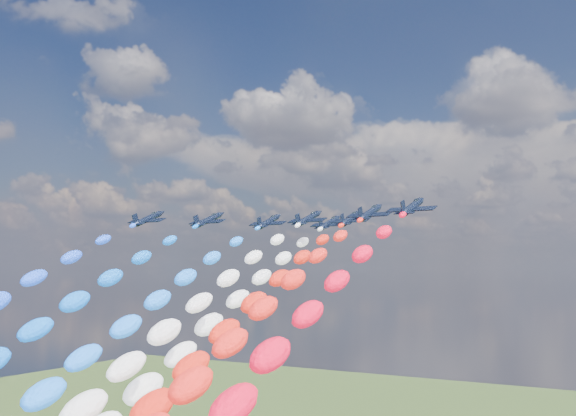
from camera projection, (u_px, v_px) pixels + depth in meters
The scene contains 12 objects.
jet_0 at pixel (148, 219), 165.11m from camera, with size 9.59×12.86×2.83m, color black, non-canonical shape.
jet_1 at pixel (208, 220), 168.97m from camera, with size 9.59×12.86×2.83m, color black, non-canonical shape.
jet_2 at pixel (269, 222), 175.26m from camera, with size 9.59×12.86×2.83m, color black, non-canonical shape.
trail_2 at pixel (65, 395), 116.69m from camera, with size 6.16×125.71×68.92m, color #1C73FF, non-canonical shape.
jet_3 at pixel (308, 219), 164.27m from camera, with size 9.59×12.86×2.83m, color black, non-canonical shape.
trail_3 at pixel (105, 408), 105.69m from camera, with size 6.16×125.71×68.92m, color white, non-canonical shape.
jet_4 at pixel (329, 223), 179.96m from camera, with size 9.59×12.86×2.83m, color black, non-canonical shape.
trail_4 at pixel (163, 390), 121.39m from camera, with size 6.16×125.71×68.92m, color white, non-canonical shape.
jet_5 at pixel (350, 219), 164.73m from camera, with size 9.59×12.86×2.83m, color black, non-canonical shape.
trail_5 at pixel (171, 407), 106.16m from camera, with size 6.16×125.71×68.92m, color red, non-canonical shape.
jet_6 at pixel (370, 213), 147.10m from camera, with size 9.59×12.86×2.83m, color black, non-canonical shape.
jet_7 at pixel (412, 207), 133.00m from camera, with size 9.59×12.86×2.83m, color black, non-canonical shape.
Camera 1 is at (80.27, -131.94, 86.74)m, focal length 42.92 mm.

